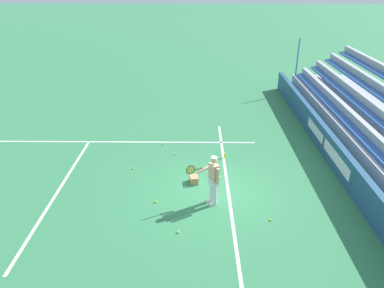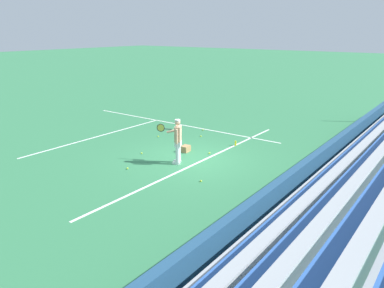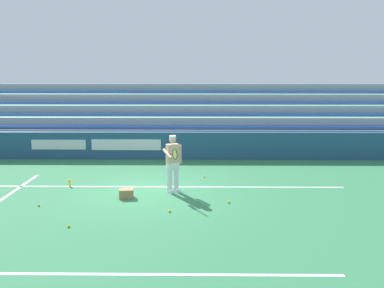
# 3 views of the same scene
# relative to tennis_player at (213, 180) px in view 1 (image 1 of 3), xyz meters

# --- Properties ---
(ground_plane) EXTENTS (160.00, 160.00, 0.00)m
(ground_plane) POSITION_rel_tennis_player_xyz_m (0.71, -0.09, -0.89)
(ground_plane) COLOR #337A4C
(court_baseline_white) EXTENTS (12.00, 0.10, 0.01)m
(court_baseline_white) POSITION_rel_tennis_player_xyz_m (0.71, -0.59, -0.89)
(court_baseline_white) COLOR white
(court_baseline_white) RESTS_ON ground
(court_sideline_white) EXTENTS (0.10, 12.00, 0.01)m
(court_sideline_white) POSITION_rel_tennis_player_xyz_m (4.82, 3.91, -0.89)
(court_sideline_white) COLOR white
(court_sideline_white) RESTS_ON ground
(court_service_line_white) EXTENTS (8.22, 0.10, 0.01)m
(court_service_line_white) POSITION_rel_tennis_player_xyz_m (0.71, 5.41, -0.89)
(court_service_line_white) COLOR white
(court_service_line_white) RESTS_ON ground
(back_wall_sponsor_board) EXTENTS (25.17, 0.25, 1.10)m
(back_wall_sponsor_board) POSITION_rel_tennis_player_xyz_m (0.72, -4.88, -0.34)
(back_wall_sponsor_board) COLOR navy
(back_wall_sponsor_board) RESTS_ON ground
(tennis_player) EXTENTS (0.56, 1.07, 1.71)m
(tennis_player) POSITION_rel_tennis_player_xyz_m (0.00, 0.00, 0.00)
(tennis_player) COLOR silver
(tennis_player) RESTS_ON ground
(ball_box_cardboard) EXTENTS (0.43, 0.34, 0.26)m
(ball_box_cardboard) POSITION_rel_tennis_player_xyz_m (1.30, 0.63, -0.76)
(ball_box_cardboard) COLOR #A87F51
(ball_box_cardboard) RESTS_ON ground
(tennis_ball_by_box) EXTENTS (0.07, 0.07, 0.07)m
(tennis_ball_by_box) POSITION_rel_tennis_player_xyz_m (1.66, -0.35, -0.86)
(tennis_ball_by_box) COLOR #CCE533
(tennis_ball_by_box) RESTS_ON ground
(tennis_ball_far_right) EXTENTS (0.07, 0.07, 0.07)m
(tennis_ball_far_right) POSITION_rel_tennis_player_xyz_m (-0.96, -1.77, -0.86)
(tennis_ball_far_right) COLOR #CCE533
(tennis_ball_far_right) RESTS_ON ground
(tennis_ball_toward_net) EXTENTS (0.07, 0.07, 0.07)m
(tennis_ball_toward_net) POSITION_rel_tennis_player_xyz_m (3.55, 1.43, -0.86)
(tennis_ball_toward_net) COLOR #CCE533
(tennis_ball_toward_net) RESTS_ON ground
(tennis_ball_stray_back) EXTENTS (0.07, 0.07, 0.07)m
(tennis_ball_stray_back) POSITION_rel_tennis_player_xyz_m (2.29, 3.02, -0.86)
(tennis_ball_stray_back) COLOR #CCE533
(tennis_ball_stray_back) RESTS_ON ground
(tennis_ball_near_player) EXTENTS (0.07, 0.07, 0.07)m
(tennis_ball_near_player) POSITION_rel_tennis_player_xyz_m (-0.01, 1.89, -0.86)
(tennis_ball_near_player) COLOR #CCE533
(tennis_ball_near_player) RESTS_ON ground
(tennis_ball_midcourt) EXTENTS (0.07, 0.07, 0.07)m
(tennis_ball_midcourt) POSITION_rel_tennis_player_xyz_m (-1.60, 1.07, -0.86)
(tennis_ball_midcourt) COLOR #CCE533
(tennis_ball_midcourt) RESTS_ON ground
(tennis_ball_far_left) EXTENTS (0.07, 0.07, 0.07)m
(tennis_ball_far_left) POSITION_rel_tennis_player_xyz_m (4.55, 2.01, -0.86)
(tennis_ball_far_left) COLOR #CCE533
(tennis_ball_far_left) RESTS_ON ground
(water_bottle) EXTENTS (0.07, 0.07, 0.22)m
(water_bottle) POSITION_rel_tennis_player_xyz_m (3.29, -0.62, -0.78)
(water_bottle) COLOR yellow
(water_bottle) RESTS_ON ground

